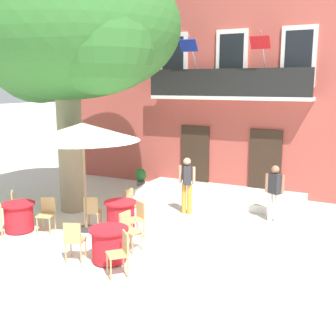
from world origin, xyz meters
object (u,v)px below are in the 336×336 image
at_px(cafe_chair_middle_0, 137,217).
at_px(cafe_chair_middle_1, 132,203).
at_px(cafe_chair_near_tree_1, 47,212).
at_px(cafe_umbrella, 83,132).
at_px(cafe_chair_middle_2, 92,210).
at_px(pedestrian_near_entrance, 187,182).
at_px(ground_planter_left, 141,177).
at_px(cafe_table_near_tree, 19,217).
at_px(cafe_table_middle, 121,215).
at_px(cafe_table_front, 109,245).
at_px(plane_tree, 64,34).
at_px(cafe_chair_front_0, 121,251).
at_px(cafe_chair_front_2, 74,238).
at_px(pedestrian_mid_plaza, 274,190).
at_px(cafe_chair_front_1, 129,228).
at_px(cafe_chair_near_tree_2, 17,204).

distance_m(cafe_chair_middle_0, cafe_chair_middle_1, 1.31).
xyz_separation_m(cafe_chair_near_tree_1, cafe_umbrella, (0.85, 0.54, 2.08)).
xyz_separation_m(cafe_chair_near_tree_1, cafe_chair_middle_2, (0.94, 0.69, 0.00)).
distance_m(cafe_umbrella, pedestrian_near_entrance, 3.51).
relative_size(cafe_chair_middle_1, ground_planter_left, 1.27).
height_order(cafe_table_near_tree, pedestrian_near_entrance, pedestrian_near_entrance).
xyz_separation_m(cafe_chair_near_tree_1, cafe_table_middle, (1.61, 1.03, -0.14)).
bearing_deg(cafe_chair_middle_1, cafe_table_front, -68.77).
height_order(plane_tree, cafe_table_middle, plane_tree).
relative_size(cafe_chair_front_0, pedestrian_near_entrance, 0.54).
height_order(cafe_table_front, ground_planter_left, cafe_table_front).
height_order(cafe_chair_front_2, pedestrian_mid_plaza, pedestrian_mid_plaza).
distance_m(cafe_table_near_tree, cafe_chair_near_tree_1, 0.77).
bearing_deg(plane_tree, cafe_chair_front_1, -30.77).
bearing_deg(cafe_chair_middle_0, cafe_table_middle, 156.63).
height_order(cafe_table_front, pedestrian_near_entrance, pedestrian_near_entrance).
relative_size(cafe_table_near_tree, cafe_chair_near_tree_1, 0.95).
xyz_separation_m(cafe_chair_near_tree_1, cafe_chair_front_2, (1.86, -1.18, 0.00)).
bearing_deg(cafe_chair_middle_0, pedestrian_mid_plaza, 44.98).
distance_m(cafe_chair_middle_1, cafe_umbrella, 2.51).
distance_m(cafe_table_near_tree, pedestrian_near_entrance, 4.76).
distance_m(plane_tree, cafe_chair_near_tree_1, 5.10).
xyz_separation_m(plane_tree, cafe_chair_middle_0, (3.06, -1.15, -4.68)).
distance_m(cafe_table_near_tree, pedestrian_mid_plaza, 6.94).
bearing_deg(cafe_chair_middle_0, cafe_chair_front_2, -103.00).
height_order(cafe_chair_middle_1, pedestrian_mid_plaza, pedestrian_mid_plaza).
height_order(cafe_chair_middle_0, pedestrian_near_entrance, pedestrian_near_entrance).
height_order(cafe_chair_near_tree_1, cafe_umbrella, cafe_umbrella).
relative_size(cafe_chair_near_tree_1, pedestrian_near_entrance, 0.54).
distance_m(cafe_chair_near_tree_1, cafe_chair_front_1, 2.56).
relative_size(cafe_chair_near_tree_2, ground_planter_left, 1.27).
relative_size(cafe_chair_middle_0, cafe_table_front, 1.05).
bearing_deg(cafe_chair_middle_1, cafe_chair_middle_0, -53.14).
bearing_deg(cafe_chair_front_2, cafe_chair_middle_2, 116.28).
height_order(cafe_table_near_tree, cafe_chair_middle_2, cafe_chair_middle_2).
bearing_deg(cafe_table_middle, cafe_chair_front_0, -56.75).
distance_m(cafe_chair_near_tree_2, cafe_chair_front_2, 3.40).
relative_size(cafe_table_middle, cafe_chair_front_2, 0.95).
bearing_deg(cafe_umbrella, cafe_chair_front_0, -38.81).
bearing_deg(cafe_chair_near_tree_2, cafe_chair_middle_0, 8.81).
bearing_deg(cafe_chair_near_tree_1, cafe_chair_near_tree_2, 171.95).
bearing_deg(plane_tree, pedestrian_near_entrance, 19.65).
xyz_separation_m(cafe_chair_front_2, cafe_umbrella, (-1.01, 1.72, 2.08)).
xyz_separation_m(cafe_table_near_tree, cafe_umbrella, (1.54, 0.85, 2.22)).
relative_size(cafe_table_front, pedestrian_mid_plaza, 0.54).
relative_size(cafe_table_near_tree, cafe_chair_front_2, 0.95).
bearing_deg(pedestrian_mid_plaza, cafe_chair_near_tree_2, -152.29).
relative_size(cafe_chair_near_tree_1, cafe_chair_front_1, 1.00).
xyz_separation_m(cafe_chair_middle_1, cafe_chair_middle_2, (-0.58, -1.09, 0.00)).
bearing_deg(cafe_table_middle, cafe_chair_middle_2, -152.95).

